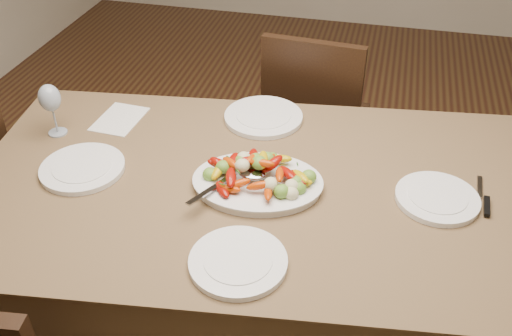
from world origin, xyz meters
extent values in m
plane|color=#3C2312|center=(0.00, 0.00, 0.00)|extent=(6.00, 6.00, 0.00)
cube|color=brown|center=(-0.24, -0.28, 0.38)|extent=(1.96, 1.27, 0.76)
ellipsoid|color=white|center=(-0.23, -0.30, 0.77)|extent=(0.43, 0.34, 0.02)
cylinder|color=white|center=(-0.81, -0.35, 0.77)|extent=(0.27, 0.27, 0.02)
cylinder|color=white|center=(0.31, -0.23, 0.77)|extent=(0.25, 0.25, 0.02)
cylinder|color=white|center=(-0.31, 0.10, 0.77)|extent=(0.29, 0.29, 0.02)
cylinder|color=white|center=(-0.21, -0.63, 0.77)|extent=(0.27, 0.27, 0.02)
cube|color=silver|center=(-0.83, -0.02, 0.76)|extent=(0.16, 0.22, 0.00)
camera|label=1|loc=(0.09, -1.66, 1.87)|focal=40.00mm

